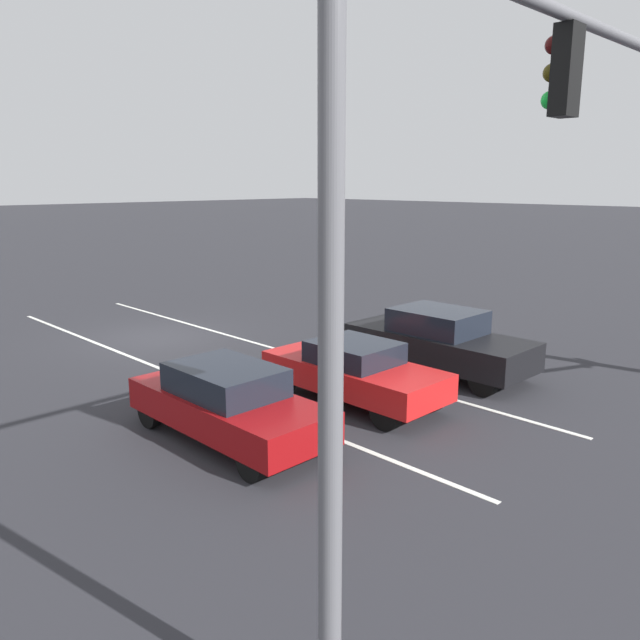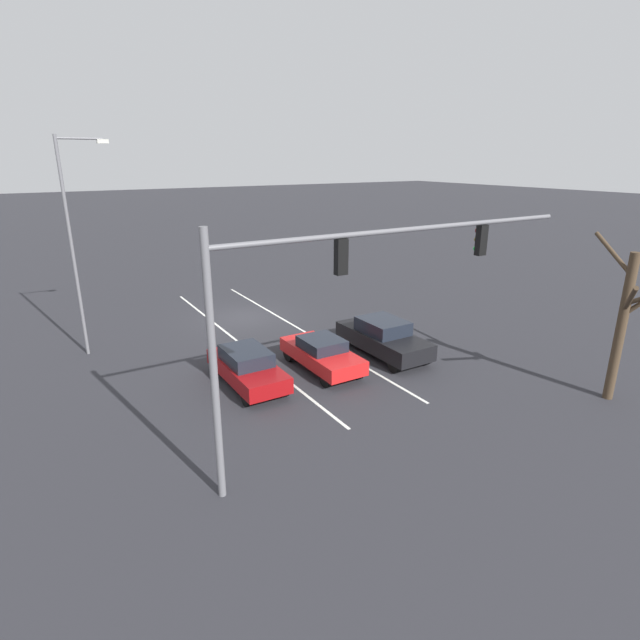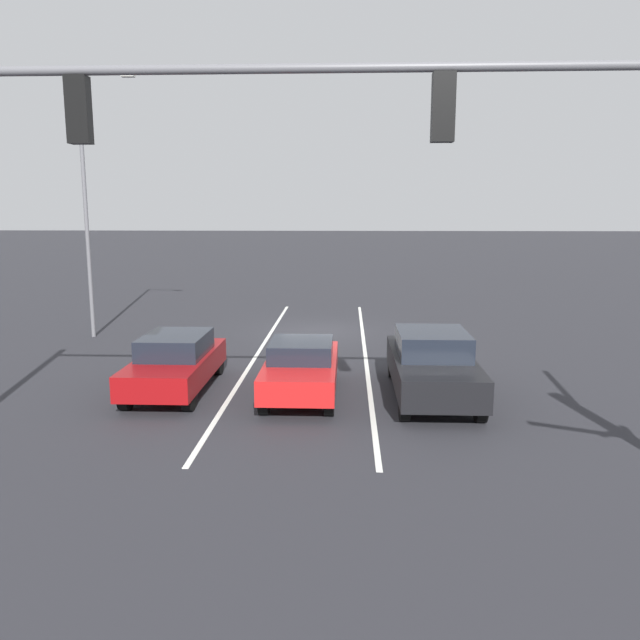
{
  "view_description": "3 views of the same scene",
  "coord_description": "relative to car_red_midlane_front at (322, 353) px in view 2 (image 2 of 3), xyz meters",
  "views": [
    {
      "loc": [
        9.7,
        17.09,
        4.77
      ],
      "look_at": [
        0.69,
        7.99,
        1.92
      ],
      "focal_mm": 35.0,
      "sensor_mm": 36.0,
      "label": 1
    },
    {
      "loc": [
        9.91,
        24.58,
        8.41
      ],
      "look_at": [
        -0.23,
        7.85,
        1.99
      ],
      "focal_mm": 28.0,
      "sensor_mm": 36.0,
      "label": 2
    },
    {
      "loc": [
        -1.13,
        23.14,
        4.49
      ],
      "look_at": [
        -0.43,
        7.32,
        1.71
      ],
      "focal_mm": 35.0,
      "sensor_mm": 36.0,
      "label": 3
    }
  ],
  "objects": [
    {
      "name": "ground_plane",
      "position": [
        0.02,
        -8.32,
        -0.72
      ],
      "size": [
        240.0,
        240.0,
        0.0
      ],
      "primitive_type": "plane",
      "color": "#28282D"
    },
    {
      "name": "lane_stripe_left_divider",
      "position": [
        -1.69,
        -4.88,
        -0.71
      ],
      "size": [
        0.12,
        18.88,
        0.01
      ],
      "primitive_type": "cube",
      "color": "silver",
      "rests_on": "ground_plane"
    },
    {
      "name": "lane_stripe_center_divider",
      "position": [
        1.73,
        -4.88,
        -0.71
      ],
      "size": [
        0.12,
        18.88,
        0.01
      ],
      "primitive_type": "cube",
      "color": "silver",
      "rests_on": "ground_plane"
    },
    {
      "name": "car_red_midlane_front",
      "position": [
        0.0,
        0.0,
        0.0
      ],
      "size": [
        1.71,
        4.23,
        1.37
      ],
      "color": "red",
      "rests_on": "ground_plane"
    },
    {
      "name": "car_maroon_rightlane_front",
      "position": [
        3.2,
        -0.27,
        0.02
      ],
      "size": [
        1.72,
        4.34,
        1.44
      ],
      "color": "maroon",
      "rests_on": "ground_plane"
    },
    {
      "name": "car_black_leftlane_front",
      "position": [
        -3.18,
        -0.0,
        0.1
      ],
      "size": [
        1.89,
        4.79,
        1.63
      ],
      "color": "black",
      "rests_on": "ground_plane"
    },
    {
      "name": "traffic_signal_gantry",
      "position": [
        2.75,
        5.55,
        4.42
      ],
      "size": [
        12.2,
        0.37,
        6.96
      ],
      "color": "slate",
      "rests_on": "ground_plane"
    },
    {
      "name": "street_lamp_right_shoulder",
      "position": [
        7.86,
        -6.92,
        4.56
      ],
      "size": [
        2.03,
        0.24,
        9.26
      ],
      "color": "slate",
      "rests_on": "ground_plane"
    },
    {
      "name": "bare_tree_near",
      "position": [
        -7.61,
        7.69,
        2.37
      ],
      "size": [
        2.16,
        3.9,
        5.82
      ],
      "color": "#423323",
      "rests_on": "ground_plane"
    }
  ]
}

